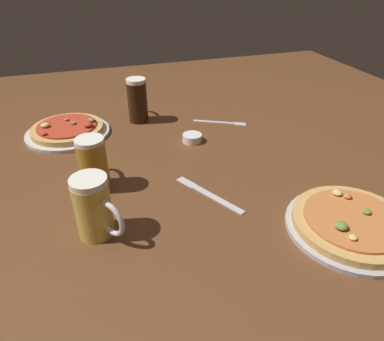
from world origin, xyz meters
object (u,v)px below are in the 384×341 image
ramekin_sauce (192,138)px  beer_mug_dark (94,208)px  pizza_plate_far (68,130)px  knife_right (208,194)px  fork_left (221,122)px  pizza_plate_near (352,224)px  beer_mug_amber (93,163)px  beer_mug_pale (137,100)px

ramekin_sauce → beer_mug_dark: bearing=-133.0°
pizza_plate_far → knife_right: pizza_plate_far is taller
fork_left → knife_right: bearing=-115.9°
pizza_plate_near → pizza_plate_far: 0.96m
pizza_plate_near → pizza_plate_far: pizza_plate_far is taller
pizza_plate_far → knife_right: bearing=-54.9°
knife_right → fork_left: bearing=64.1°
pizza_plate_far → beer_mug_dark: size_ratio=1.93×
fork_left → knife_right: same height
pizza_plate_near → beer_mug_amber: 0.67m
beer_mug_dark → ramekin_sauce: 0.51m
pizza_plate_far → knife_right: size_ratio=1.37×
beer_mug_amber → beer_mug_pale: size_ratio=0.91×
beer_mug_pale → beer_mug_dark: bearing=-108.8°
beer_mug_dark → knife_right: 0.31m
beer_mug_amber → fork_left: bearing=30.5°
beer_mug_amber → fork_left: beer_mug_amber is taller
fork_left → pizza_plate_far: bearing=172.2°
beer_mug_pale → fork_left: beer_mug_pale is taller
pizza_plate_near → beer_mug_amber: (-0.55, 0.37, 0.06)m
beer_mug_dark → fork_left: beer_mug_dark is taller
pizza_plate_near → beer_mug_amber: bearing=146.4°
pizza_plate_near → pizza_plate_far: size_ratio=1.04×
fork_left → knife_right: (-0.20, -0.42, 0.00)m
pizza_plate_near → beer_mug_dark: size_ratio=2.01×
pizza_plate_far → fork_left: 0.56m
beer_mug_dark → fork_left: 0.70m
pizza_plate_far → knife_right: (0.35, -0.50, -0.01)m
pizza_plate_near → beer_mug_pale: bearing=114.8°
pizza_plate_far → fork_left: pizza_plate_far is taller
ramekin_sauce → knife_right: size_ratio=0.31×
fork_left → knife_right: size_ratio=0.88×
beer_mug_amber → fork_left: 0.57m
pizza_plate_near → beer_mug_dark: beer_mug_dark is taller
beer_mug_dark → ramekin_sauce: beer_mug_dark is taller
beer_mug_amber → pizza_plate_far: bearing=100.6°
beer_mug_amber → beer_mug_pale: 0.45m
pizza_plate_far → beer_mug_pale: bearing=9.8°
fork_left → pizza_plate_near: bearing=-84.2°
beer_mug_dark → beer_mug_amber: (0.01, 0.20, -0.00)m
pizza_plate_far → fork_left: bearing=-7.8°
pizza_plate_far → fork_left: size_ratio=1.55×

